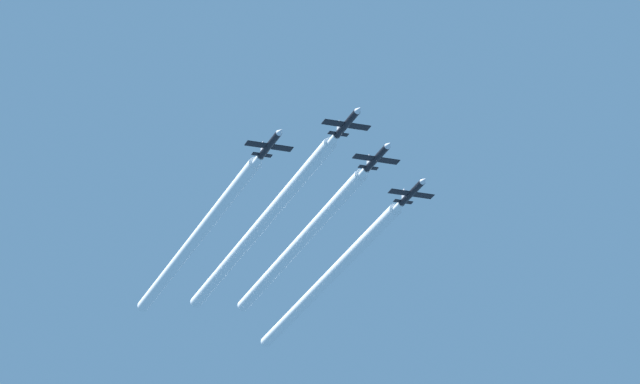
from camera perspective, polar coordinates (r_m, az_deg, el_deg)
name	(u,v)px	position (r m, az deg, el deg)	size (l,w,h in m)	color
jet_lead	(348,122)	(338.65, 0.74, 1.84)	(7.69, 11.19, 2.69)	black
jet_left_wingman	(378,157)	(349.22, 1.53, 0.93)	(7.69, 11.19, 2.69)	black
jet_right_wingman	(270,144)	(343.20, -1.31, 1.28)	(7.69, 11.19, 2.69)	black
jet_outer_left	(413,192)	(359.69, 2.46, 0.01)	(7.69, 11.19, 2.69)	black
smoke_trail_lead	(260,227)	(377.38, -1.59, -0.91)	(2.21, 79.35, 2.21)	white
smoke_trail_left_wingman	(300,243)	(382.70, -0.52, -1.34)	(2.21, 67.30, 2.21)	white
smoke_trail_right_wingman	(197,237)	(379.49, -3.25, -1.20)	(2.21, 72.49, 2.21)	white
smoke_trail_outer_left	(328,278)	(395.95, 0.22, -2.28)	(2.21, 73.64, 2.21)	white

